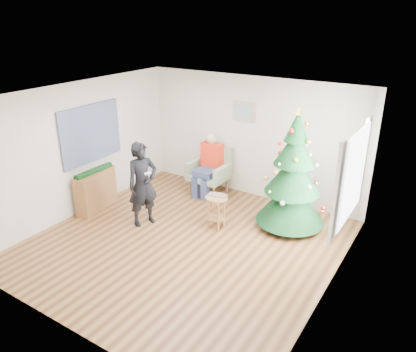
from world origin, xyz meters
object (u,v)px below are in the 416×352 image
Objects in this scene: console at (96,190)px; standing_man at (143,184)px; stool at (216,211)px; armchair at (210,176)px; christmas_tree at (293,176)px.

standing_man is at bearing -7.53° from console.
console is at bearing -165.07° from stool.
standing_man is at bearing -97.83° from armchair.
christmas_tree is at bearing 11.77° from console.
console is (-1.55, -1.92, 0.01)m from armchair.
standing_man is at bearing -153.58° from stool.
christmas_tree reaches higher than armchair.
standing_man is (-0.31, -1.88, 0.42)m from armchair.
standing_man is (-2.40, -1.38, -0.22)m from christmas_tree.
christmas_tree is at bearing 33.59° from stool.
christmas_tree is at bearing -37.01° from standing_man.
christmas_tree reaches higher than stool.
console is (-1.25, -0.05, -0.41)m from standing_man.
armchair is 1.05× the size of console.
console reaches higher than stool.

